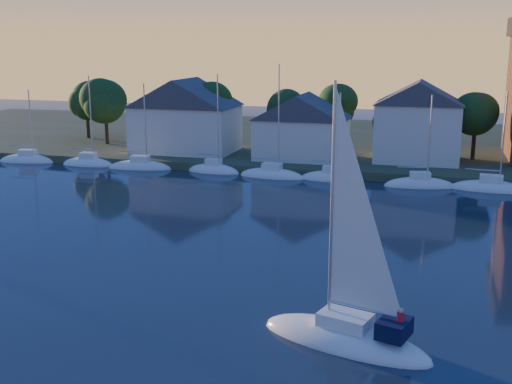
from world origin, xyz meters
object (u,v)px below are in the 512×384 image
at_px(clubhouse_centre, 302,125).
at_px(hero_sailboat, 347,333).
at_px(clubhouse_west, 186,114).
at_px(clubhouse_east, 418,120).

xyz_separation_m(clubhouse_centre, hero_sailboat, (12.39, -47.64, -4.53)).
xyz_separation_m(clubhouse_west, hero_sailboat, (28.39, -48.64, -5.33)).
bearing_deg(clubhouse_west, clubhouse_east, 1.91).
distance_m(clubhouse_centre, clubhouse_east, 14.17).
xyz_separation_m(clubhouse_east, hero_sailboat, (-1.61, -49.64, -5.39)).
height_order(clubhouse_west, clubhouse_east, clubhouse_east).
relative_size(clubhouse_west, hero_sailboat, 0.93).
height_order(clubhouse_centre, hero_sailboat, hero_sailboat).
bearing_deg(hero_sailboat, clubhouse_centre, -58.71).
bearing_deg(clubhouse_east, hero_sailboat, -91.85).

